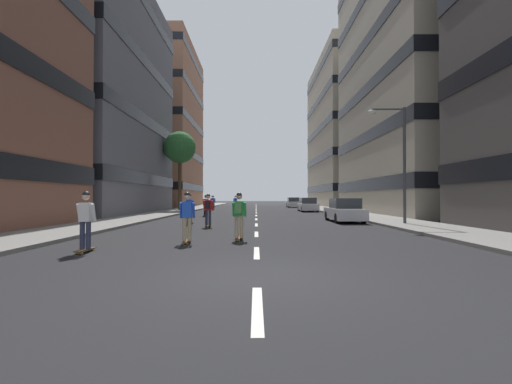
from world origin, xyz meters
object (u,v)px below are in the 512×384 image
parked_car_mid (344,211)px  skater_6 (85,218)px  skater_4 (212,201)px  skater_3 (213,202)px  streetlamp_right (398,152)px  parked_car_far (293,203)px  skater_5 (208,208)px  skater_0 (205,204)px  skater_7 (235,201)px  parked_car_near (308,205)px  skater_8 (189,208)px  street_tree_near (180,148)px  skater_2 (239,213)px  skater_1 (187,215)px

parked_car_mid → skater_6: (-10.65, -12.36, 0.29)m
skater_4 → parked_car_mid: bearing=-65.4°
skater_3 → streetlamp_right: bearing=-62.0°
parked_car_far → skater_3: bearing=-142.4°
skater_4 → skater_6: bearing=-88.4°
parked_car_far → skater_5: 35.92m
skater_0 → skater_7: size_ratio=1.00×
parked_car_near → skater_4: bearing=140.4°
skater_3 → parked_car_far: bearing=37.6°
skater_0 → skater_8: size_ratio=1.00×
street_tree_near → skater_2: size_ratio=5.00×
skater_1 → skater_2: 1.96m
parked_car_mid → skater_5: size_ratio=2.47×
parked_car_mid → skater_3: bearing=116.6°
parked_car_mid → skater_1: (-8.10, -10.36, 0.29)m
skater_5 → skater_8: bearing=124.7°
streetlamp_right → skater_3: (-13.46, 25.33, -3.15)m
skater_3 → skater_7: (2.59, 4.14, 0.00)m
skater_1 → skater_3: same height
skater_5 → skater_8: size_ratio=1.00×
streetlamp_right → skater_0: (-12.14, 9.36, -3.12)m
skater_5 → skater_3: bearing=96.4°
skater_0 → skater_5: bearing=-81.1°
parked_car_near → street_tree_near: street_tree_near is taller
parked_car_mid → skater_8: 9.82m
parked_car_far → street_tree_near: (-14.35, -13.95, 6.47)m
street_tree_near → streetlamp_right: (16.62, -20.01, -3.03)m
skater_6 → skater_4: bearing=91.6°
streetlamp_right → skater_5: streetlamp_right is taller
parked_car_near → skater_2: size_ratio=2.47×
streetlamp_right → skater_5: bearing=-174.6°
parked_car_far → skater_0: size_ratio=2.47×
skater_0 → skater_5: same height
parked_car_far → skater_1: bearing=-101.1°
skater_6 → parked_car_mid: bearing=49.2°
parked_car_far → skater_5: bearing=-103.3°
skater_2 → skater_5: 5.87m
parked_car_mid → streetlamp_right: streetlamp_right is taller
skater_3 → skater_5: same height
skater_0 → streetlamp_right: bearing=-37.6°
street_tree_near → skater_8: street_tree_near is taller
parked_car_far → street_tree_near: street_tree_near is taller
parked_car_near → skater_1: (-8.10, -26.26, 0.29)m
parked_car_mid → skater_7: (-8.61, 26.53, 0.29)m
skater_0 → skater_5: size_ratio=1.00×
skater_4 → skater_8: 27.67m
street_tree_near → skater_6: (3.70, -29.42, -6.18)m
skater_1 → skater_5: (-0.15, 6.41, 0.03)m
skater_6 → streetlamp_right: bearing=36.1°
skater_7 → parked_car_mid: bearing=-72.0°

